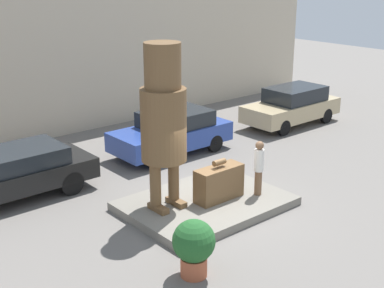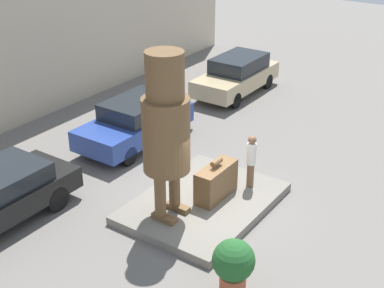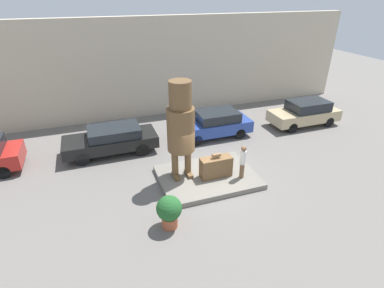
# 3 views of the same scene
# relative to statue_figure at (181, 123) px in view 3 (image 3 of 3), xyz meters

# --- Properties ---
(ground_plane) EXTENTS (60.00, 60.00, 0.00)m
(ground_plane) POSITION_rel_statue_figure_xyz_m (1.12, -0.38, -2.80)
(ground_plane) COLOR slate
(pedestal) EXTENTS (4.34, 3.21, 0.24)m
(pedestal) POSITION_rel_statue_figure_xyz_m (1.12, -0.38, -2.68)
(pedestal) COLOR slate
(pedestal) RESTS_ON ground_plane
(building_backdrop) EXTENTS (28.00, 0.60, 6.36)m
(building_backdrop) POSITION_rel_statue_figure_xyz_m (1.12, 8.47, 0.38)
(building_backdrop) COLOR beige
(building_backdrop) RESTS_ON ground_plane
(statue_figure) EXTENTS (1.18, 1.18, 4.38)m
(statue_figure) POSITION_rel_statue_figure_xyz_m (0.00, 0.00, 0.00)
(statue_figure) COLOR brown
(statue_figure) RESTS_ON pedestal
(giant_suitcase) EXTENTS (1.43, 0.54, 1.16)m
(giant_suitcase) POSITION_rel_statue_figure_xyz_m (1.43, -0.57, -2.08)
(giant_suitcase) COLOR brown
(giant_suitcase) RESTS_ON pedestal
(tourist) EXTENTS (0.27, 0.27, 1.58)m
(tourist) POSITION_rel_statue_figure_xyz_m (2.48, -1.06, -1.70)
(tourist) COLOR brown
(tourist) RESTS_ON pedestal
(parked_car_black) EXTENTS (4.78, 1.89, 1.44)m
(parked_car_black) POSITION_rel_statue_figure_xyz_m (-2.68, 3.66, -2.01)
(parked_car_black) COLOR black
(parked_car_black) RESTS_ON ground_plane
(parked_car_blue) EXTENTS (4.30, 1.88, 1.53)m
(parked_car_blue) POSITION_rel_statue_figure_xyz_m (3.21, 3.76, -2.00)
(parked_car_blue) COLOR #284293
(parked_car_blue) RESTS_ON ground_plane
(parked_car_tan) EXTENTS (4.42, 1.79, 1.58)m
(parked_car_tan) POSITION_rel_statue_figure_xyz_m (9.28, 3.37, -1.97)
(parked_car_tan) COLOR tan
(parked_car_tan) RESTS_ON ground_plane
(planter_pot) EXTENTS (0.93, 0.93, 1.31)m
(planter_pot) POSITION_rel_statue_figure_xyz_m (-1.34, -2.77, -2.06)
(planter_pot) COLOR #AD5638
(planter_pot) RESTS_ON ground_plane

